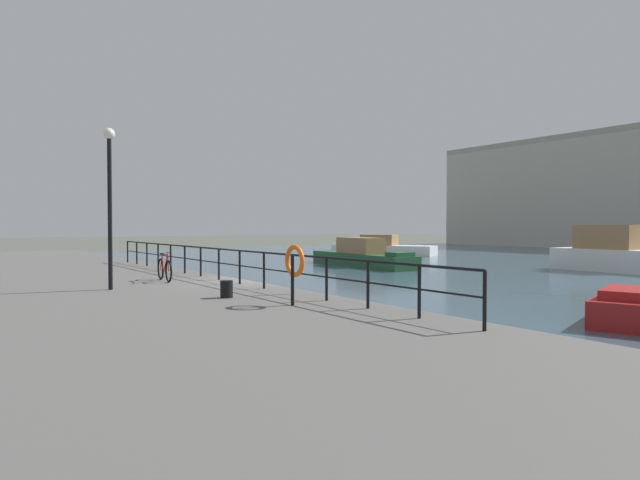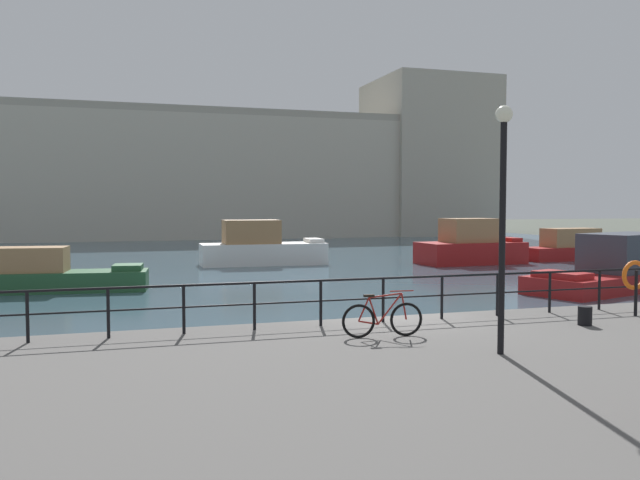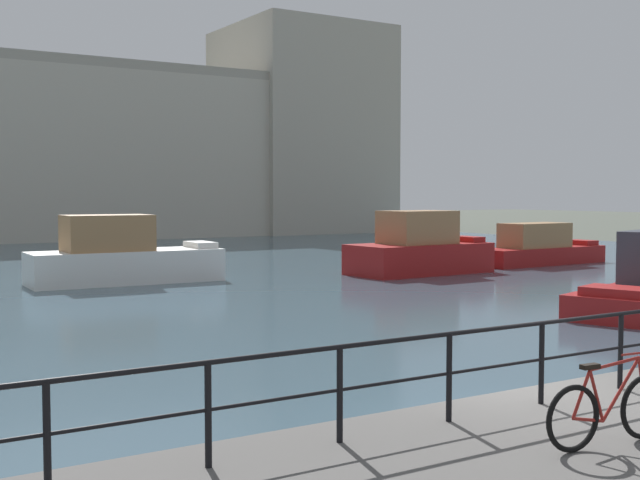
{
  "view_description": "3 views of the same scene",
  "coord_description": "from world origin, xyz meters",
  "px_view_note": "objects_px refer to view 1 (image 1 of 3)",
  "views": [
    {
      "loc": [
        16.14,
        -8.42,
        2.55
      ],
      "look_at": [
        0.16,
        2.89,
        2.05
      ],
      "focal_mm": 30.11,
      "sensor_mm": 36.0,
      "label": 1
    },
    {
      "loc": [
        -6.7,
        -15.05,
        3.53
      ],
      "look_at": [
        -0.42,
        4.95,
        2.39
      ],
      "focal_mm": 36.84,
      "sensor_mm": 36.0,
      "label": 2
    },
    {
      "loc": [
        -8.56,
        -8.1,
        3.45
      ],
      "look_at": [
        -1.06,
        3.98,
        2.63
      ],
      "focal_mm": 45.93,
      "sensor_mm": 36.0,
      "label": 3
    }
  ],
  "objects_px": {
    "life_ring_stand": "(294,263)",
    "parked_bicycle": "(164,269)",
    "moored_red_daysailer": "(618,254)",
    "moored_green_narrowboat": "(382,248)",
    "mooring_bollard": "(227,289)",
    "moored_cabin_cruiser": "(362,256)",
    "quay_lamp_post": "(110,187)"
  },
  "relations": [
    {
      "from": "moored_cabin_cruiser",
      "to": "mooring_bollard",
      "type": "height_order",
      "value": "moored_cabin_cruiser"
    },
    {
      "from": "moored_red_daysailer",
      "to": "moored_green_narrowboat",
      "type": "xyz_separation_m",
      "value": [
        -20.93,
        1.17,
        -0.39
      ]
    },
    {
      "from": "moored_green_narrowboat",
      "to": "parked_bicycle",
      "type": "bearing_deg",
      "value": 98.31
    },
    {
      "from": "parked_bicycle",
      "to": "quay_lamp_post",
      "type": "height_order",
      "value": "quay_lamp_post"
    },
    {
      "from": "parked_bicycle",
      "to": "life_ring_stand",
      "type": "xyz_separation_m",
      "value": [
        7.09,
        0.59,
        0.59
      ]
    },
    {
      "from": "moored_cabin_cruiser",
      "to": "moored_green_narrowboat",
      "type": "bearing_deg",
      "value": 139.49
    },
    {
      "from": "moored_green_narrowboat",
      "to": "parked_bicycle",
      "type": "distance_m",
      "value": 31.66
    },
    {
      "from": "quay_lamp_post",
      "to": "moored_red_daysailer",
      "type": "bearing_deg",
      "value": 87.33
    },
    {
      "from": "moored_red_daysailer",
      "to": "quay_lamp_post",
      "type": "xyz_separation_m",
      "value": [
        -1.25,
        -26.85,
        2.66
      ]
    },
    {
      "from": "parked_bicycle",
      "to": "quay_lamp_post",
      "type": "bearing_deg",
      "value": -49.15
    },
    {
      "from": "moored_red_daysailer",
      "to": "mooring_bollard",
      "type": "height_order",
      "value": "moored_red_daysailer"
    },
    {
      "from": "moored_red_daysailer",
      "to": "parked_bicycle",
      "type": "height_order",
      "value": "moored_red_daysailer"
    },
    {
      "from": "moored_cabin_cruiser",
      "to": "life_ring_stand",
      "type": "relative_size",
      "value": 7.01
    },
    {
      "from": "moored_cabin_cruiser",
      "to": "moored_red_daysailer",
      "type": "relative_size",
      "value": 1.34
    },
    {
      "from": "life_ring_stand",
      "to": "quay_lamp_post",
      "type": "xyz_separation_m",
      "value": [
        -5.59,
        -2.68,
        1.98
      ]
    },
    {
      "from": "moored_cabin_cruiser",
      "to": "life_ring_stand",
      "type": "distance_m",
      "value": 22.07
    },
    {
      "from": "life_ring_stand",
      "to": "mooring_bollard",
      "type": "bearing_deg",
      "value": -160.81
    },
    {
      "from": "mooring_bollard",
      "to": "moored_cabin_cruiser",
      "type": "bearing_deg",
      "value": 130.91
    },
    {
      "from": "moored_cabin_cruiser",
      "to": "parked_bicycle",
      "type": "xyz_separation_m",
      "value": [
        8.83,
        -15.84,
        0.45
      ]
    },
    {
      "from": "moored_green_narrowboat",
      "to": "mooring_bollard",
      "type": "relative_size",
      "value": 21.01
    },
    {
      "from": "mooring_bollard",
      "to": "moored_green_narrowboat",
      "type": "bearing_deg",
      "value": 131.65
    },
    {
      "from": "life_ring_stand",
      "to": "moored_green_narrowboat",
      "type": "bearing_deg",
      "value": 134.91
    },
    {
      "from": "moored_red_daysailer",
      "to": "quay_lamp_post",
      "type": "distance_m",
      "value": 27.01
    },
    {
      "from": "mooring_bollard",
      "to": "quay_lamp_post",
      "type": "relative_size",
      "value": 0.1
    },
    {
      "from": "moored_cabin_cruiser",
      "to": "moored_red_daysailer",
      "type": "xyz_separation_m",
      "value": [
        11.59,
        8.91,
        0.35
      ]
    },
    {
      "from": "moored_red_daysailer",
      "to": "moored_green_narrowboat",
      "type": "height_order",
      "value": "moored_red_daysailer"
    },
    {
      "from": "parked_bicycle",
      "to": "quay_lamp_post",
      "type": "distance_m",
      "value": 3.64
    },
    {
      "from": "moored_cabin_cruiser",
      "to": "parked_bicycle",
      "type": "distance_m",
      "value": 18.14
    },
    {
      "from": "life_ring_stand",
      "to": "parked_bicycle",
      "type": "bearing_deg",
      "value": -175.26
    },
    {
      "from": "mooring_bollard",
      "to": "life_ring_stand",
      "type": "distance_m",
      "value": 2.32
    },
    {
      "from": "moored_green_narrowboat",
      "to": "moored_cabin_cruiser",
      "type": "bearing_deg",
      "value": 106.09
    },
    {
      "from": "parked_bicycle",
      "to": "quay_lamp_post",
      "type": "relative_size",
      "value": 0.38
    }
  ]
}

